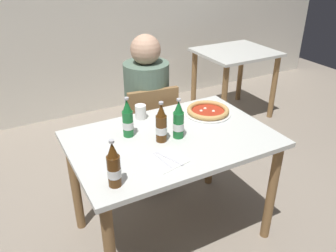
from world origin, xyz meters
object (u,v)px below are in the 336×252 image
(beer_bottle_center, at_px, (161,125))
(dining_table_background, at_px, (235,65))
(dining_table_main, at_px, (172,153))
(pizza_margherita_near, at_px, (208,111))
(paper_cup, at_px, (141,112))
(beer_bottle_right, at_px, (114,167))
(beer_bottle_left, at_px, (178,121))
(chair_behind_table, at_px, (150,129))
(diner_seated, at_px, (148,114))
(napkin_with_cutlery, at_px, (166,160))
(beer_bottle_extra, at_px, (128,120))

(beer_bottle_center, bearing_deg, dining_table_background, 39.75)
(dining_table_main, relative_size, beer_bottle_center, 4.86)
(pizza_margherita_near, bearing_deg, paper_cup, 160.23)
(pizza_margherita_near, bearing_deg, beer_bottle_right, -152.17)
(beer_bottle_right, bearing_deg, beer_bottle_left, 27.65)
(dining_table_main, height_order, chair_behind_table, chair_behind_table)
(dining_table_background, distance_m, beer_bottle_right, 2.56)
(pizza_margherita_near, bearing_deg, diner_seated, 113.63)
(diner_seated, distance_m, beer_bottle_center, 0.76)
(chair_behind_table, bearing_deg, paper_cup, 63.41)
(chair_behind_table, distance_m, paper_cup, 0.48)
(beer_bottle_left, bearing_deg, beer_bottle_center, 175.67)
(chair_behind_table, height_order, beer_bottle_left, beer_bottle_left)
(dining_table_background, xyz_separation_m, napkin_with_cutlery, (-1.68, -1.53, 0.16))
(diner_seated, xyz_separation_m, napkin_with_cutlery, (-0.30, -0.87, 0.17))
(beer_bottle_center, relative_size, napkin_with_cutlery, 1.16)
(chair_behind_table, xyz_separation_m, diner_seated, (0.01, 0.05, 0.10))
(diner_seated, xyz_separation_m, paper_cup, (-0.21, -0.35, 0.21))
(dining_table_background, relative_size, beer_bottle_left, 3.24)
(dining_table_main, bearing_deg, chair_behind_table, 77.32)
(diner_seated, bearing_deg, beer_bottle_center, -108.32)
(beer_bottle_extra, bearing_deg, diner_seated, 54.91)
(diner_seated, xyz_separation_m, beer_bottle_right, (-0.61, -0.94, 0.27))
(chair_behind_table, xyz_separation_m, beer_bottle_center, (-0.21, -0.62, 0.37))
(diner_seated, relative_size, napkin_with_cutlery, 5.67)
(napkin_with_cutlery, xyz_separation_m, paper_cup, (0.09, 0.52, 0.04))
(dining_table_main, distance_m, beer_bottle_right, 0.58)
(beer_bottle_left, relative_size, napkin_with_cutlery, 1.16)
(beer_bottle_center, relative_size, paper_cup, 2.60)
(chair_behind_table, relative_size, beer_bottle_left, 3.44)
(beer_bottle_left, height_order, napkin_with_cutlery, beer_bottle_left)
(pizza_margherita_near, xyz_separation_m, beer_bottle_center, (-0.44, -0.17, 0.08))
(beer_bottle_extra, bearing_deg, napkin_with_cutlery, -78.56)
(beer_bottle_center, height_order, beer_bottle_right, same)
(chair_behind_table, relative_size, beer_bottle_right, 3.44)
(beer_bottle_left, bearing_deg, napkin_with_cutlery, -134.41)
(beer_bottle_center, bearing_deg, chair_behind_table, 71.05)
(beer_bottle_left, height_order, beer_bottle_center, same)
(diner_seated, distance_m, dining_table_background, 1.53)
(beer_bottle_center, bearing_deg, beer_bottle_right, -145.31)
(pizza_margherita_near, height_order, napkin_with_cutlery, pizza_margherita_near)
(paper_cup, bearing_deg, diner_seated, 59.10)
(beer_bottle_center, bearing_deg, pizza_margherita_near, 21.00)
(chair_behind_table, xyz_separation_m, paper_cup, (-0.20, -0.30, 0.32))
(beer_bottle_center, xyz_separation_m, beer_bottle_extra, (-0.15, 0.15, 0.00))
(beer_bottle_center, xyz_separation_m, beer_bottle_right, (-0.39, -0.27, 0.00))
(chair_behind_table, xyz_separation_m, beer_bottle_right, (-0.60, -0.89, 0.37))
(diner_seated, bearing_deg, chair_behind_table, -100.05)
(diner_seated, height_order, dining_table_background, diner_seated)
(dining_table_main, bearing_deg, napkin_with_cutlery, -126.34)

